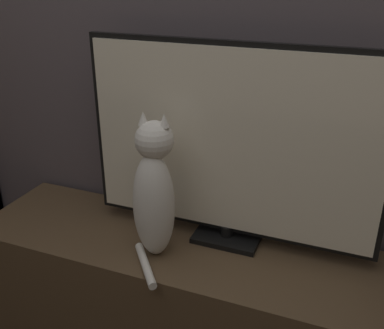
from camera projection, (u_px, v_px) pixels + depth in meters
wall_back at (205, 13)px, 1.58m from camera, size 4.80×0.05×2.60m
tv_stand at (178, 297)px, 1.78m from camera, size 1.58×0.46×0.51m
tv at (230, 147)px, 1.54m from camera, size 1.06×0.15×0.73m
cat at (154, 193)px, 1.52m from camera, size 0.17×0.29×0.52m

